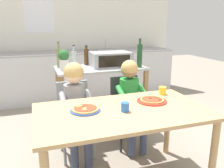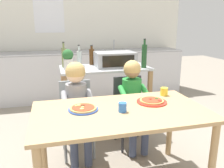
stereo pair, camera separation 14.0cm
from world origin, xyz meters
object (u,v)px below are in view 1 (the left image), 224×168
bottle_brown_beer (74,58)px  potted_herb_plant (64,59)px  kitchen_island_cart (101,88)px  drinking_cup_blue (125,107)px  toaster_oven (110,59)px  bottle_slim_sauce (140,55)px  child_in_grey_shirt (76,99)px  bottle_clear_vinegar (59,58)px  dining_chair_right (127,105)px  bottle_squat_spirits (87,56)px  drinking_cup_yellow (162,91)px  dining_chair_left (75,113)px  pizza_plate_red_rimmed (152,100)px  child_in_green_shirt (131,94)px  pizza_plate_blue_rimmed (85,109)px  dining_table (123,120)px

bottle_brown_beer → potted_herb_plant: bottle_brown_beer is taller
kitchen_island_cart → drinking_cup_blue: bearing=-96.4°
toaster_oven → bottle_slim_sauce: size_ratio=1.41×
drinking_cup_blue → child_in_grey_shirt: bearing=117.0°
bottle_clear_vinegar → dining_chair_right: 1.05m
kitchen_island_cart → potted_herb_plant: 0.64m
bottle_squat_spirits → drinking_cup_blue: (-0.00, -1.43, -0.22)m
kitchen_island_cart → bottle_slim_sauce: size_ratio=3.13×
toaster_oven → drinking_cup_yellow: (0.27, -0.89, -0.20)m
dining_chair_left → pizza_plate_red_rimmed: size_ratio=2.94×
child_in_green_shirt → pizza_plate_blue_rimmed: size_ratio=4.04×
dining_chair_left → pizza_plate_blue_rimmed: size_ratio=3.22×
child_in_green_shirt → bottle_clear_vinegar: bearing=136.1°
dining_table → child_in_grey_shirt: bearing=119.0°
bottle_squat_spirits → potted_herb_plant: (-0.34, -0.31, 0.02)m
potted_herb_plant → dining_chair_left: (0.04, -0.41, -0.54)m
bottle_squat_spirits → dining_chair_right: bottle_squat_spirits is taller
bottle_slim_sauce → potted_herb_plant: bearing=174.7°
bottle_squat_spirits → child_in_green_shirt: bearing=-67.2°
pizza_plate_red_rimmed → bottle_slim_sauce: bearing=72.6°
kitchen_island_cart → pizza_plate_blue_rimmed: bearing=-112.1°
dining_table → child_in_green_shirt: bearing=61.4°
drinking_cup_blue → dining_chair_right: bearing=66.4°
child_in_grey_shirt → drinking_cup_blue: size_ratio=13.12×
kitchen_island_cart → drinking_cup_yellow: size_ratio=14.41×
bottle_brown_beer → bottle_slim_sauce: bearing=-26.3°
potted_herb_plant → drinking_cup_yellow: (0.88, -0.80, -0.25)m
bottle_clear_vinegar → potted_herb_plant: 0.21m
pizza_plate_red_rimmed → bottle_brown_beer: bearing=111.7°
dining_chair_left → kitchen_island_cart: bearing=48.0°
bottle_clear_vinegar → drinking_cup_blue: 1.40m
bottle_squat_spirits → dining_chair_left: (-0.31, -0.72, -0.51)m
kitchen_island_cart → bottle_brown_beer: bottle_brown_beer is taller
potted_herb_plant → child_in_green_shirt: size_ratio=0.25×
pizza_plate_red_rimmed → dining_chair_left: bearing=138.7°
bottle_clear_vinegar → potted_herb_plant: bottle_clear_vinegar is taller
pizza_plate_blue_rimmed → child_in_grey_shirt: bearing=90.0°
toaster_oven → bottle_brown_beer: bottle_brown_beer is taller
bottle_brown_beer → bottle_clear_vinegar: bearing=-155.5°
child_in_grey_shirt → drinking_cup_yellow: child_in_grey_shirt is taller
toaster_oven → dining_table: bearing=-103.0°
dining_table → dining_chair_left: (-0.31, 0.67, -0.16)m
bottle_squat_spirits → pizza_plate_red_rimmed: bearing=-75.5°
drinking_cup_yellow → dining_table: bearing=-152.3°
bottle_squat_spirits → dining_chair_right: 0.90m
potted_herb_plant → pizza_plate_blue_rimmed: bearing=-88.0°
bottle_clear_vinegar → drinking_cup_blue: bearing=-74.2°
bottle_slim_sauce → drinking_cup_blue: bottle_slim_sauce is taller
drinking_cup_yellow → child_in_grey_shirt: bearing=162.0°
child_in_grey_shirt → drinking_cup_blue: child_in_grey_shirt is taller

